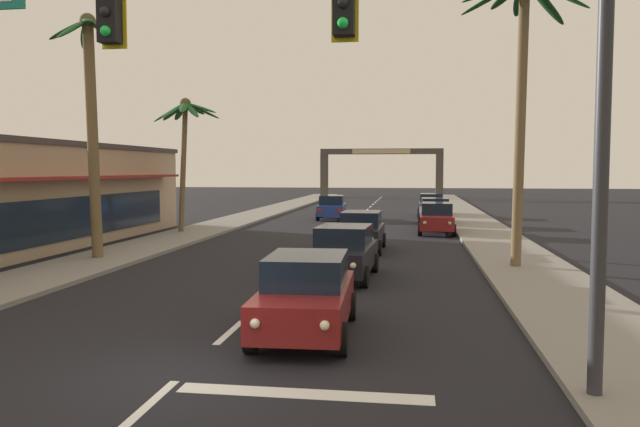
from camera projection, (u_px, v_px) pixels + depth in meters
The scene contains 16 objects.
ground_plane at pixel (182, 375), 10.64m from camera, with size 220.00×220.00×0.00m, color black.
sidewalk_right at pixel (497, 243), 29.25m from camera, with size 3.20×110.00×0.14m, color gray.
sidewalk_left at pixel (178, 237), 31.50m from camera, with size 3.20×110.00×0.14m, color gray.
lane_markings at pixel (342, 240), 30.79m from camera, with size 4.28×89.48×0.01m.
traffic_signal_mast at pixel (356, 50), 9.50m from camera, with size 11.40×0.41×7.45m.
sedan_lead_at_stop_bar at pixel (306, 294), 13.19m from camera, with size 2.07×4.50×1.68m.
sedan_third_in_queue at pixel (344, 252), 20.03m from camera, with size 2.11×4.51×1.68m.
sedan_fifth_in_queue at pixel (361, 231), 26.87m from camera, with size 2.00×4.47×1.68m.
sedan_oncoming_far at pixel (332, 207), 43.82m from camera, with size 2.12×4.52×1.68m.
sedan_parked_nearest_kerb at pixel (437, 218), 34.05m from camera, with size 2.06×4.49×1.68m.
sedan_parked_mid_kerb at pixel (435, 211), 39.61m from camera, with size 2.03×4.48×1.68m.
sedan_parked_far_kerb at pixel (431, 205), 46.83m from camera, with size 2.04×4.49×1.68m.
palm_left_second at pixel (91, 104), 23.54m from camera, with size 3.03×3.01×9.28m.
palm_left_third at pixel (185, 128), 33.43m from camera, with size 3.59×3.80×7.28m.
palm_right_second at pixel (522, 54), 21.25m from camera, with size 4.30×4.44×10.14m.
town_gateway_arch at pixel (381, 165), 78.27m from camera, with size 15.24×0.90×6.08m.
Camera 1 is at (3.82, -9.98, 3.47)m, focal length 35.27 mm.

